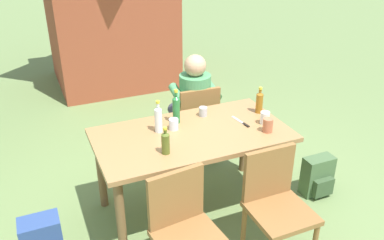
{
  "coord_description": "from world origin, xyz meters",
  "views": [
    {
      "loc": [
        -1.17,
        -2.73,
        2.38
      ],
      "look_at": [
        0.0,
        0.0,
        0.89
      ],
      "focal_mm": 38.01,
      "sensor_mm": 36.0,
      "label": 1
    }
  ],
  "objects": [
    {
      "name": "ground_plane",
      "position": [
        0.0,
        0.0,
        0.0
      ],
      "size": [
        24.0,
        24.0,
        0.0
      ],
      "primitive_type": "plane",
      "color": "#6B844C"
    },
    {
      "name": "bottle_amber",
      "position": [
        0.72,
        0.12,
        0.88
      ],
      "size": [
        0.06,
        0.06,
        0.25
      ],
      "color": "#996019",
      "rests_on": "dining_table"
    },
    {
      "name": "bottle_olive",
      "position": [
        -0.31,
        -0.22,
        0.87
      ],
      "size": [
        0.06,
        0.06,
        0.22
      ],
      "color": "#566623",
      "rests_on": "dining_table"
    },
    {
      "name": "dining_table",
      "position": [
        0.0,
        0.0,
        0.67
      ],
      "size": [
        1.61,
        0.87,
        0.77
      ],
      "color": "#A37547",
      "rests_on": "ground_plane"
    },
    {
      "name": "chair_near_right",
      "position": [
        0.36,
        -0.73,
        0.49
      ],
      "size": [
        0.44,
        0.44,
        0.87
      ],
      "color": "olive",
      "rests_on": "ground_plane"
    },
    {
      "name": "bottle_green",
      "position": [
        -0.05,
        0.23,
        0.91
      ],
      "size": [
        0.06,
        0.06,
        0.31
      ],
      "color": "#287A38",
      "rests_on": "dining_table"
    },
    {
      "name": "chair_far_right",
      "position": [
        0.36,
        0.73,
        0.49
      ],
      "size": [
        0.46,
        0.46,
        0.87
      ],
      "color": "olive",
      "rests_on": "ground_plane"
    },
    {
      "name": "cup_glass",
      "position": [
        -0.12,
        0.12,
        0.82
      ],
      "size": [
        0.08,
        0.08,
        0.1
      ],
      "primitive_type": "cylinder",
      "color": "silver",
      "rests_on": "dining_table"
    },
    {
      "name": "table_knife",
      "position": [
        0.47,
        -0.0,
        0.78
      ],
      "size": [
        0.05,
        0.24,
        0.01
      ],
      "color": "silver",
      "rests_on": "dining_table"
    },
    {
      "name": "person_in_white_shirt",
      "position": [
        0.36,
        0.84,
        0.66
      ],
      "size": [
        0.47,
        0.62,
        1.18
      ],
      "color": "#4C935B",
      "rests_on": "ground_plane"
    },
    {
      "name": "cup_white",
      "position": [
        0.65,
        -0.09,
        0.83
      ],
      "size": [
        0.08,
        0.08,
        0.11
      ],
      "primitive_type": "cylinder",
      "color": "white",
      "rests_on": "dining_table"
    },
    {
      "name": "chair_near_left",
      "position": [
        -0.37,
        -0.73,
        0.49
      ],
      "size": [
        0.49,
        0.49,
        0.87
      ],
      "color": "olive",
      "rests_on": "ground_plane"
    },
    {
      "name": "backpack_by_far_side",
      "position": [
        1.18,
        -0.27,
        0.19
      ],
      "size": [
        0.29,
        0.21,
        0.39
      ],
      "color": "#47663D",
      "rests_on": "ground_plane"
    },
    {
      "name": "cup_steel",
      "position": [
        0.22,
        0.26,
        0.81
      ],
      "size": [
        0.07,
        0.07,
        0.08
      ],
      "primitive_type": "cylinder",
      "color": "#B2B7BC",
      "rests_on": "dining_table"
    },
    {
      "name": "cup_terracotta",
      "position": [
        0.59,
        -0.23,
        0.83
      ],
      "size": [
        0.08,
        0.08,
        0.12
      ],
      "primitive_type": "cylinder",
      "color": "#BC6B47",
      "rests_on": "dining_table"
    },
    {
      "name": "bottle_clear",
      "position": [
        -0.25,
        0.13,
        0.89
      ],
      "size": [
        0.06,
        0.06,
        0.28
      ],
      "color": "white",
      "rests_on": "dining_table"
    }
  ]
}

